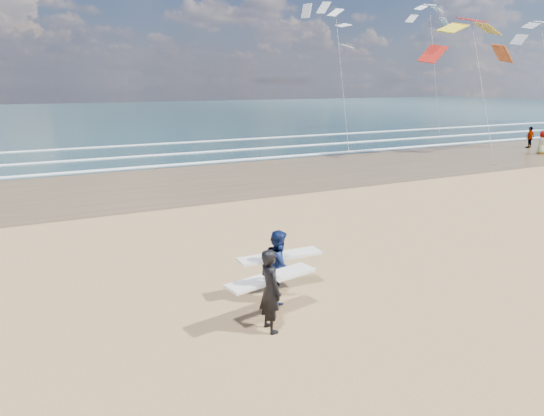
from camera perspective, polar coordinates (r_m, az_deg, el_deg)
wet_sand_strip at (r=36.07m, az=17.13°, el=5.60°), size 220.00×12.00×0.01m
ocean at (r=83.78m, az=-9.23°, el=10.91°), size 220.00×100.00×0.02m
foam_breakers at (r=43.89m, az=8.10°, el=7.69°), size 220.00×11.70×0.05m
surfer_near at (r=10.64m, az=-0.19°, el=-9.49°), size 2.26×1.17×1.88m
surfer_far at (r=12.07m, az=0.87°, el=-6.70°), size 2.21×1.19×1.81m
beachgoer_0 at (r=41.63m, az=29.17°, el=6.73°), size 0.91×0.66×1.72m
beachgoer_1 at (r=45.07m, az=28.08°, el=7.34°), size 1.05×0.54×1.73m
kite_0 at (r=36.90m, az=23.03°, el=15.87°), size 7.89×4.97×10.89m
kite_1 at (r=40.38m, az=8.11°, el=15.97°), size 5.37×4.69×11.71m
kite_5 at (r=57.41m, az=18.48°, el=16.47°), size 5.61×4.72×14.41m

